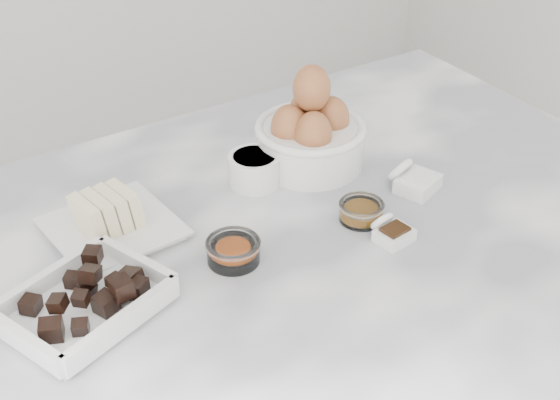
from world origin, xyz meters
The scene contains 9 objects.
marble_slab centered at (0.00, 0.00, 0.92)m, with size 1.20×0.80×0.04m, color white.
chocolate_dish centered at (-0.28, 0.00, 0.96)m, with size 0.22×0.20×0.05m.
butter_plate centered at (-0.19, 0.13, 0.96)m, with size 0.18×0.18×0.07m.
sugar_ramekin centered at (0.05, 0.14, 0.97)m, with size 0.08×0.08×0.05m.
egg_bowl centered at (0.15, 0.14, 0.99)m, with size 0.17×0.17×0.17m.
honey_bowl centered at (0.12, -0.02, 0.95)m, with size 0.07×0.07×0.03m.
zest_bowl centered at (-0.08, -0.01, 0.96)m, with size 0.07×0.07×0.03m.
vanilla_spoon centered at (0.13, -0.08, 0.95)m, with size 0.05×0.06×0.04m.
salt_spoon centered at (0.24, 0.00, 0.96)m, with size 0.08×0.09×0.05m.
Camera 1 is at (-0.46, -0.72, 1.58)m, focal length 50.00 mm.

